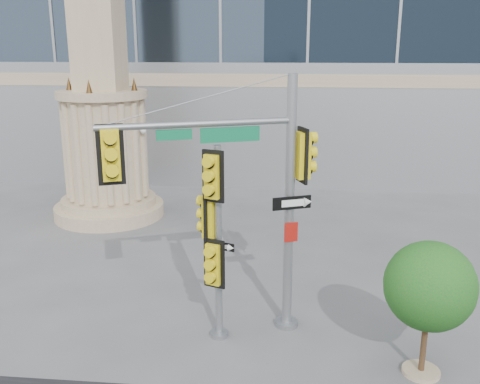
{
  "coord_description": "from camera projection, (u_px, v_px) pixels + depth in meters",
  "views": [
    {
      "loc": [
        1.39,
        -11.36,
        6.81
      ],
      "look_at": [
        0.08,
        2.0,
        3.1
      ],
      "focal_mm": 40.0,
      "sensor_mm": 36.0,
      "label": 1
    }
  ],
  "objects": [
    {
      "name": "ground",
      "position": [
        229.0,
        338.0,
        12.84
      ],
      "size": [
        120.0,
        120.0,
        0.0
      ],
      "primitive_type": "plane",
      "color": "#545456",
      "rests_on": "ground"
    },
    {
      "name": "monument",
      "position": [
        101.0,
        79.0,
        20.57
      ],
      "size": [
        4.4,
        4.4,
        16.6
      ],
      "color": "tan",
      "rests_on": "ground"
    },
    {
      "name": "main_signal_pole",
      "position": [
        244.0,
        180.0,
        12.1
      ],
      "size": [
        4.56,
        2.16,
        6.19
      ],
      "rotation": [
        0.0,
        0.0,
        0.38
      ],
      "color": "slate",
      "rests_on": "ground"
    },
    {
      "name": "street_tree",
      "position": [
        431.0,
        289.0,
        10.95
      ],
      "size": [
        1.91,
        1.87,
        2.98
      ],
      "color": "tan",
      "rests_on": "ground"
    },
    {
      "name": "secondary_signal_pole",
      "position": [
        214.0,
        230.0,
        12.13
      ],
      "size": [
        0.8,
        0.76,
        4.68
      ],
      "rotation": [
        0.0,
        0.0,
        -0.35
      ],
      "color": "slate",
      "rests_on": "ground"
    }
  ]
}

